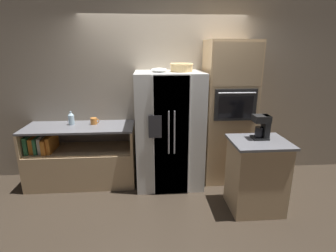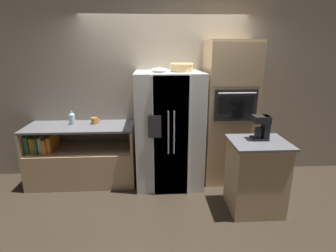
{
  "view_description": "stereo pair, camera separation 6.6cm",
  "coord_description": "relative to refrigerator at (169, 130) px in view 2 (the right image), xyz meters",
  "views": [
    {
      "loc": [
        -0.25,
        -3.64,
        2.01
      ],
      "look_at": [
        0.02,
        -0.01,
        0.94
      ],
      "focal_mm": 28.0,
      "sensor_mm": 36.0,
      "label": 1
    },
    {
      "loc": [
        -0.19,
        -3.65,
        2.01
      ],
      "look_at": [
        0.02,
        -0.01,
        0.94
      ],
      "focal_mm": 28.0,
      "sensor_mm": 36.0,
      "label": 2
    }
  ],
  "objects": [
    {
      "name": "mug",
      "position": [
        -1.13,
        0.17,
        0.11
      ],
      "size": [
        0.13,
        0.1,
        0.1
      ],
      "color": "orange",
      "rests_on": "counter_left"
    },
    {
      "name": "island_counter",
      "position": [
        1.05,
        -0.8,
        -0.38
      ],
      "size": [
        0.69,
        0.6,
        0.94
      ],
      "color": "tan",
      "rests_on": "ground_plane"
    },
    {
      "name": "bottle_tall",
      "position": [
        -1.46,
        0.17,
        0.16
      ],
      "size": [
        0.09,
        0.09,
        0.2
      ],
      "color": "silver",
      "rests_on": "counter_left"
    },
    {
      "name": "ground_plane",
      "position": [
        -0.05,
        -0.07,
        -0.85
      ],
      "size": [
        20.0,
        20.0,
        0.0
      ],
      "primitive_type": "plane",
      "color": "#382D23"
    },
    {
      "name": "fruit_bowl",
      "position": [
        -0.14,
        -0.02,
        0.88
      ],
      "size": [
        0.24,
        0.24,
        0.06
      ],
      "color": "white",
      "rests_on": "refrigerator"
    },
    {
      "name": "wicker_basket",
      "position": [
        0.17,
        0.01,
        0.91
      ],
      "size": [
        0.32,
        0.32,
        0.12
      ],
      "color": "tan",
      "rests_on": "refrigerator"
    },
    {
      "name": "wall_back",
      "position": [
        -0.05,
        0.43,
        0.55
      ],
      "size": [
        12.0,
        0.06,
        2.8
      ],
      "color": "tan",
      "rests_on": "ground_plane"
    },
    {
      "name": "refrigerator",
      "position": [
        0.0,
        0.0,
        0.0
      ],
      "size": [
        0.97,
        0.82,
        1.7
      ],
      "color": "silver",
      "rests_on": "ground_plane"
    },
    {
      "name": "coffee_maker",
      "position": [
        1.09,
        -0.73,
        0.25
      ],
      "size": [
        0.19,
        0.17,
        0.3
      ],
      "color": "black",
      "rests_on": "island_counter"
    },
    {
      "name": "counter_left",
      "position": [
        -1.35,
        0.08,
        -0.51
      ],
      "size": [
        1.59,
        0.64,
        0.91
      ],
      "color": "tan",
      "rests_on": "ground_plane"
    },
    {
      "name": "wall_oven",
      "position": [
        0.91,
        0.09,
        0.22
      ],
      "size": [
        0.72,
        0.68,
        2.14
      ],
      "color": "tan",
      "rests_on": "ground_plane"
    }
  ]
}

